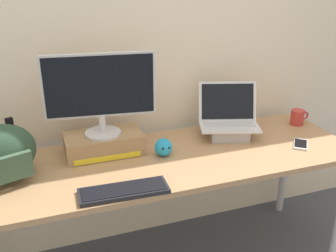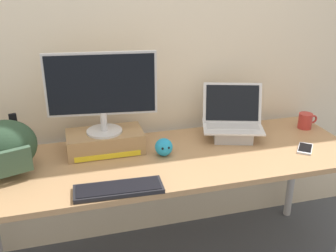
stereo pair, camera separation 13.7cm
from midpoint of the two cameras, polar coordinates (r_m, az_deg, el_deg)
The scene contains 10 objects.
back_wall at distance 2.36m, azimuth -5.38°, elevation 12.37°, with size 7.00×0.10×2.60m, color beige.
desk at distance 2.17m, azimuth -1.82°, elevation -6.09°, with size 2.09×0.69×0.75m.
toner_box_yellow at distance 2.19m, azimuth -11.02°, elevation -2.52°, with size 0.41×0.22×0.11m.
desktop_monitor at distance 2.08m, azimuth -11.63°, elevation 4.89°, with size 0.57×0.19×0.44m.
open_laptop at distance 2.38m, azimuth 7.05°, elevation 0.08°, with size 0.40×0.34×0.31m.
external_keyboard at distance 1.84m, azimuth -8.54°, elevation -9.23°, with size 0.41×0.15×0.02m.
messenger_backpack at distance 2.05m, azimuth -24.65°, elevation -3.61°, with size 0.38×0.33×0.27m.
coffee_mug at distance 2.65m, azimuth 16.76°, elevation 1.21°, with size 0.13×0.08×0.10m.
cell_phone at distance 2.37m, azimuth 16.97°, elevation -2.54°, with size 0.15×0.16×0.01m.
plush_toy at distance 2.13m, azimuth -2.50°, elevation -3.09°, with size 0.10×0.10×0.10m.
Camera 1 is at (-0.63, -1.79, 1.72)m, focal length 42.36 mm.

